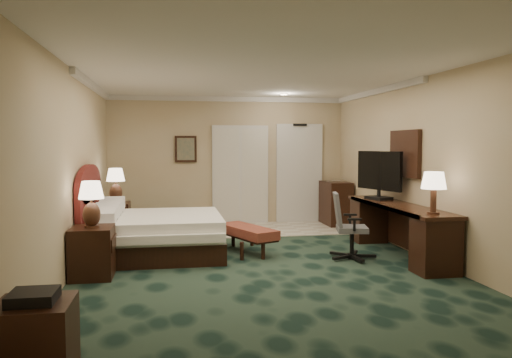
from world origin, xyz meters
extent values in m
cube|color=black|center=(0.00, 0.00, 0.00)|extent=(5.00, 7.50, 0.00)
cube|color=silver|center=(0.00, 0.00, 2.70)|extent=(5.00, 7.50, 0.00)
cube|color=tan|center=(0.00, 3.75, 1.35)|extent=(5.00, 0.00, 2.70)
cube|color=tan|center=(0.00, -3.75, 1.35)|extent=(5.00, 0.00, 2.70)
cube|color=tan|center=(-2.50, 0.00, 1.35)|extent=(0.00, 7.50, 2.70)
cube|color=tan|center=(2.50, 0.00, 1.35)|extent=(0.00, 7.50, 2.70)
cube|color=beige|center=(0.90, 2.90, 0.01)|extent=(3.20, 1.70, 0.01)
cube|color=silver|center=(1.55, 3.72, 1.05)|extent=(1.02, 0.06, 2.18)
cube|color=#B5B2A4|center=(0.25, 3.71, 1.05)|extent=(1.20, 0.06, 2.10)
cube|color=#485B51|center=(-0.90, 3.71, 1.60)|extent=(0.45, 0.06, 0.55)
cube|color=white|center=(2.46, 0.60, 1.55)|extent=(0.05, 0.95, 0.75)
cube|color=white|center=(-1.43, 0.90, 0.31)|extent=(1.94, 1.80, 0.62)
cube|color=black|center=(-2.22, -0.27, 0.32)|extent=(0.52, 0.60, 0.65)
cube|color=black|center=(-2.22, 2.44, 0.32)|extent=(0.52, 0.59, 0.65)
cube|color=maroon|center=(-0.04, 0.84, 0.20)|extent=(0.86, 1.27, 0.41)
cube|color=black|center=(-2.20, -3.11, 0.29)|extent=(0.53, 0.53, 0.58)
cube|color=black|center=(2.19, 0.24, 0.39)|extent=(0.59, 2.72, 0.79)
cube|color=black|center=(2.18, 0.94, 1.19)|extent=(0.38, 1.01, 0.80)
cube|color=black|center=(2.21, 3.20, 0.46)|extent=(0.48, 0.86, 0.91)
camera|label=1|loc=(-1.23, -6.82, 1.70)|focal=35.00mm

